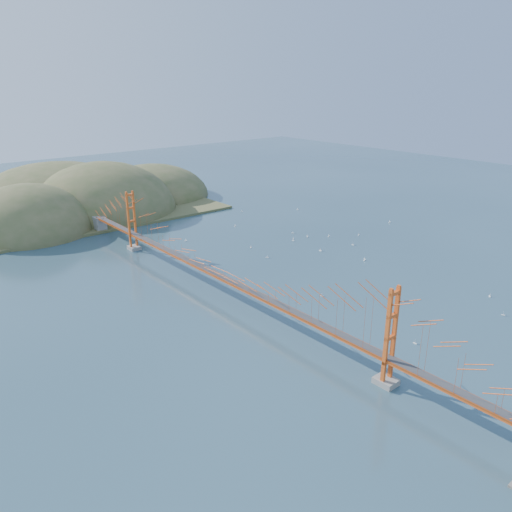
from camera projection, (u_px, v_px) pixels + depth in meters
ground at (224, 298)px, 76.89m from camera, size 320.00×320.00×0.00m
bridge at (223, 255)px, 74.66m from camera, size 2.20×94.40×12.00m
far_headlands at (72, 210)px, 127.73m from camera, size 84.00×58.00×25.00m
sailboat_4 at (307, 236)px, 106.05m from camera, size 0.70×0.70×0.73m
sailboat_2 at (365, 260)px, 92.46m from camera, size 0.58×0.47×0.68m
sailboat_13 at (490, 296)px, 77.19m from camera, size 0.60×0.60×0.62m
sailboat_0 at (322, 295)px, 77.41m from camera, size 0.41×0.51×0.60m
sailboat_7 at (235, 226)px, 113.65m from camera, size 0.54×0.48×0.61m
sailboat_5 at (353, 244)px, 101.04m from camera, size 0.52×0.60×0.68m
sailboat_17 at (297, 209)px, 128.06m from camera, size 0.54×0.54×0.59m
sailboat_12 at (186, 241)px, 103.47m from camera, size 0.53×0.44×0.61m
sailboat_6 at (503, 315)px, 71.09m from camera, size 0.52×0.53×0.60m
sailboat_11 at (390, 222)px, 116.72m from camera, size 0.51×0.50×0.57m
sailboat_10 at (415, 343)px, 63.52m from camera, size 0.44×0.53×0.61m
sailboat_15 at (293, 233)px, 108.71m from camera, size 0.64×0.64×0.71m
sailboat_8 at (329, 236)px, 106.40m from camera, size 0.51×0.41×0.60m
sailboat_16 at (293, 240)px, 103.53m from camera, size 0.53×0.53×0.58m
sailboat_3 at (251, 247)px, 99.39m from camera, size 0.63×0.63×0.69m
sailboat_1 at (267, 257)px, 93.92m from camera, size 0.56×0.56×0.63m
sailboat_9 at (359, 235)px, 107.28m from camera, size 0.60×0.60×0.63m
sailboat_14 at (320, 250)px, 97.62m from camera, size 0.48×0.60×0.70m
sailboat_extra_0 at (293, 239)px, 104.53m from camera, size 0.53×0.52×0.60m
sailboat_extra_1 at (242, 211)px, 126.32m from camera, size 0.53×0.53×0.60m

